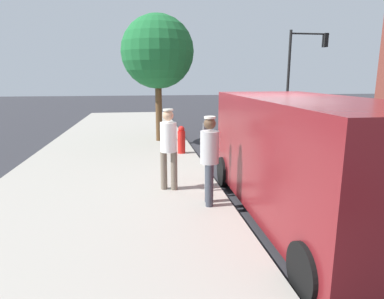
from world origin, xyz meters
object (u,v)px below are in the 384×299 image
fire_hydrant (181,140)px  parked_van (307,156)px  pedestrian_in_gray (209,155)px  pedestrian_in_white (169,144)px  parking_meter_near (207,143)px  street_tree (158,52)px  traffic_light_corner (303,60)px

fire_hydrant → parked_van: bearing=107.9°
pedestrian_in_gray → parked_van: size_ratio=0.32×
pedestrian_in_white → parked_van: 2.74m
parking_meter_near → pedestrian_in_gray: (0.09, 0.73, -0.09)m
pedestrian_in_gray → fire_hydrant: (0.01, -4.35, -0.53)m
pedestrian_in_gray → street_tree: (0.59, -6.60, 2.26)m
pedestrian_in_gray → fire_hydrant: bearing=-89.8°
parking_meter_near → parked_van: bearing=138.6°
traffic_light_corner → pedestrian_in_gray: bearing=58.4°
parking_meter_near → pedestrian_in_white: bearing=-16.5°
street_tree → fire_hydrant: 3.63m
parking_meter_near → traffic_light_corner: size_ratio=0.29×
street_tree → pedestrian_in_gray: bearing=95.1°
traffic_light_corner → pedestrian_in_white: bearing=54.4°
pedestrian_in_white → parked_van: (-2.26, 1.55, 0.02)m
pedestrian_in_white → parked_van: bearing=145.6°
parked_van → pedestrian_in_white: bearing=-34.4°
parking_meter_near → traffic_light_corner: bearing=-122.8°
parked_van → parking_meter_near: bearing=-41.4°
pedestrian_in_white → traffic_light_corner: size_ratio=0.33×
street_tree → fire_hydrant: (-0.58, 2.25, -2.79)m
pedestrian_in_white → street_tree: bearing=-90.8°
parking_meter_near → street_tree: street_tree is taller
parked_van → fire_hydrant: (1.60, -4.94, -0.59)m
pedestrian_in_white → parking_meter_near: bearing=163.5°
street_tree → parked_van: bearing=106.8°
traffic_light_corner → fire_hydrant: 12.91m
pedestrian_in_gray → pedestrian_in_white: (0.67, -0.96, 0.03)m
parked_van → fire_hydrant: parked_van is taller
pedestrian_in_gray → pedestrian_in_white: size_ratio=0.97×
parking_meter_near → pedestrian_in_gray: 0.74m
pedestrian_in_white → traffic_light_corner: bearing=-125.6°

